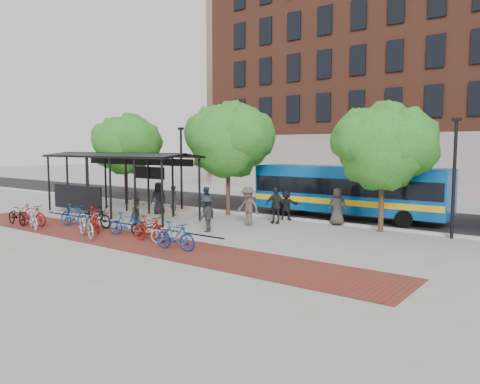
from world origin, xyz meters
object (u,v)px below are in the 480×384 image
Objects in this scene: pedestrian_6 at (337,206)px; bike_2 at (34,219)px; bike_5 at (94,220)px; bike_10 at (169,233)px; pedestrian_8 at (137,206)px; bike_6 at (87,225)px; bus_shelter at (117,163)px; bus at (348,189)px; bike_7 at (127,224)px; pedestrian_0 at (159,198)px; pedestrian_1 at (174,201)px; lamp_post_right at (454,174)px; bike_3 at (74,215)px; bike_1 at (32,215)px; tree_c at (385,144)px; bike_11 at (175,236)px; tree_a at (127,142)px; pedestrian_4 at (275,205)px; pedestrian_2 at (206,202)px; tree_b at (230,137)px; lamp_post_left at (181,165)px; pedestrian_3 at (248,206)px; bike_9 at (150,229)px; pedestrian_9 at (207,214)px; bike_4 at (96,217)px; bike_0 at (17,215)px; pedestrian_5 at (286,205)px; bike_8 at (148,227)px.

bike_2 is at bearing 25.17° from pedestrian_6.
bike_2 is 3.19m from bike_5.
pedestrian_8 reaches higher than bike_10.
bus_shelter is at bearing 60.89° from bike_6.
bike_7 is (-5.76, -10.46, -1.13)m from bus.
pedestrian_0 is 1.08× the size of pedestrian_1.
lamp_post_right is 2.76× the size of bike_3.
bike_2 is 0.99× the size of pedestrian_6.
bike_6 is (2.86, -1.28, 0.00)m from bike_3.
bike_2 is at bearing 179.78° from pedestrian_8.
bike_1 is 1.06× the size of bike_7.
tree_c is 10.44m from bike_11.
pedestrian_6 is (15.50, 0.45, -3.30)m from tree_a.
tree_a is 15.47m from bus.
bus_shelter is at bearing -170.61° from pedestrian_4.
bike_1 is 5.77m from bike_7.
bus_shelter is at bearing -7.85° from pedestrian_2.
bus reaches higher than pedestrian_4.
tree_b is 3.84× the size of bike_10.
bus_shelter reaches higher than pedestrian_6.
bus_shelter is 2.07× the size of lamp_post_right.
lamp_post_left is 11.11m from bike_10.
pedestrian_8 is at bearing -155.76° from pedestrian_3.
tree_c reaches higher than pedestrian_6.
bike_9 is at bearing -139.78° from lamp_post_right.
bike_6 is at bearing 88.75° from bike_11.
pedestrian_2 is at bearing -6.13° from bike_2.
pedestrian_9 is (7.88, 4.08, 0.28)m from bike_1.
pedestrian_0 is at bearing 5.57° from bike_4.
bike_3 is 3.14m from bike_6.
bike_0 is 0.95× the size of pedestrian_3.
lamp_post_left is at bearing -26.00° from pedestrian_1.
bike_4 is (1.52, -7.52, -2.21)m from lamp_post_left.
tree_a reaches higher than bike_0.
pedestrian_9 is (7.71, -1.02, -2.18)m from bus_shelter.
bike_4 is 8.93m from pedestrian_4.
pedestrian_3 is (4.64, 5.65, 0.39)m from bike_5.
pedestrian_2 is (3.03, 6.32, 0.29)m from bike_3.
bike_9 is 1.10× the size of pedestrian_9.
bus_shelter is 6.45× the size of pedestrian_9.
bike_0 is 1.14× the size of pedestrian_5.
pedestrian_9 reaches higher than bike_8.
lamp_post_right is at bearing -0.23° from pedestrian_4.
bike_3 is 1.14× the size of pedestrian_8.
bike_8 is at bearing -72.27° from pedestrian_0.
bike_11 is 1.11× the size of pedestrian_5.
bus is at bearing 177.73° from pedestrian_2.
pedestrian_3 is (7.16, -2.69, -1.77)m from lamp_post_left.
bike_8 is (-7.68, -7.40, -3.60)m from tree_c.
pedestrian_6 is (2.78, 1.39, 0.01)m from pedestrian_4.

